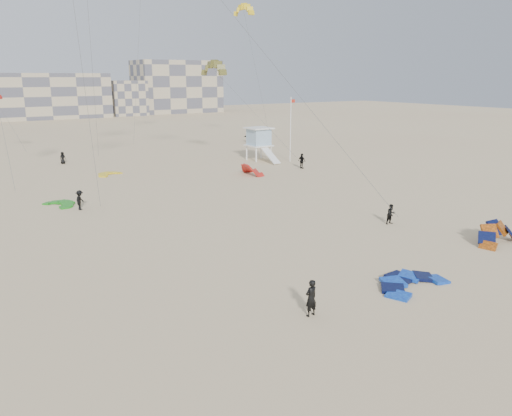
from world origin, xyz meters
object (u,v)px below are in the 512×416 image
kite_ground_orange (499,244)px  lifeguard_tower_near (259,144)px  kitesurfer_main (311,298)px  kite_ground_blue (411,286)px

kite_ground_orange → lifeguard_tower_near: size_ratio=0.61×
lifeguard_tower_near → kite_ground_orange: bearing=-98.7°
kitesurfer_main → lifeguard_tower_near: bearing=-125.1°
kitesurfer_main → lifeguard_tower_near: lifeguard_tower_near is taller
kite_ground_blue → kite_ground_orange: size_ratio=1.14×
kitesurfer_main → lifeguard_tower_near: size_ratio=0.30×
kite_ground_blue → kitesurfer_main: 6.87m
lifeguard_tower_near → kite_ground_blue: bearing=-112.5°
kite_ground_orange → kitesurfer_main: (-17.36, -1.33, 0.91)m
kite_ground_blue → lifeguard_tower_near: lifeguard_tower_near is taller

